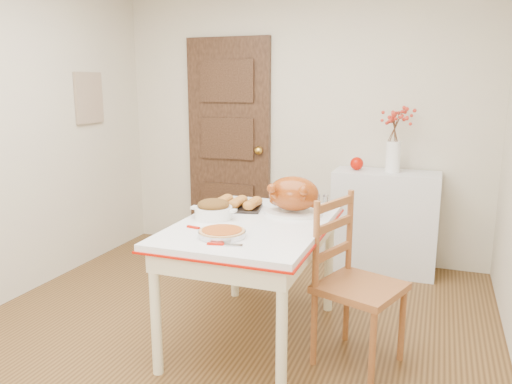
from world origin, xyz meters
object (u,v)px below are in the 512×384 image
at_px(pumpkin_pie, 222,232).
at_px(turkey_platter, 294,196).
at_px(kitchen_table, 253,281).
at_px(chair_oak, 360,284).
at_px(sideboard, 384,222).

bearing_deg(pumpkin_pie, turkey_platter, 69.07).
bearing_deg(turkey_platter, pumpkin_pie, -105.89).
distance_m(kitchen_table, chair_oak, 0.69).
bearing_deg(sideboard, kitchen_table, -112.95).
bearing_deg(kitchen_table, chair_oak, -4.95).
bearing_deg(kitchen_table, pumpkin_pie, -99.06).
height_order(kitchen_table, turkey_platter, turkey_platter).
height_order(sideboard, chair_oak, chair_oak).
xyz_separation_m(kitchen_table, turkey_platter, (0.18, 0.27, 0.52)).
distance_m(kitchen_table, pumpkin_pie, 0.55).
bearing_deg(pumpkin_pie, chair_oak, 21.57).
relative_size(turkey_platter, pumpkin_pie, 1.46).
bearing_deg(sideboard, turkey_platter, -110.32).
bearing_deg(chair_oak, kitchen_table, 104.85).
relative_size(sideboard, turkey_platter, 2.27).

